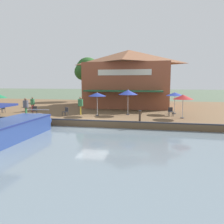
# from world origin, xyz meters

# --- Properties ---
(ground_plane) EXTENTS (220.00, 220.00, 0.00)m
(ground_plane) POSITION_xyz_m (0.00, 0.00, 0.00)
(ground_plane) COLOR #4C5B47
(quay_deck) EXTENTS (22.00, 56.00, 0.60)m
(quay_deck) POSITION_xyz_m (-11.00, 0.00, 0.30)
(quay_deck) COLOR brown
(quay_deck) RESTS_ON ground
(quay_edge_fender) EXTENTS (0.20, 50.40, 0.10)m
(quay_edge_fender) POSITION_xyz_m (-0.10, 0.00, 0.65)
(quay_edge_fender) COLOR #2D2D33
(quay_edge_fender) RESTS_ON quay_deck
(waterfront_restaurant) EXTENTS (10.92, 11.38, 7.76)m
(waterfront_restaurant) POSITION_xyz_m (-13.10, 1.49, 4.55)
(waterfront_restaurant) COLOR brown
(waterfront_restaurant) RESTS_ON quay_deck
(patio_umbrella_near_quay_edge) EXTENTS (1.78, 1.78, 2.34)m
(patio_umbrella_near_quay_edge) POSITION_xyz_m (-3.16, -0.41, 2.71)
(patio_umbrella_near_quay_edge) COLOR #B7B7B7
(patio_umbrella_near_quay_edge) RESTS_ON quay_deck
(patio_umbrella_mid_patio_left) EXTENTS (1.94, 1.94, 2.58)m
(patio_umbrella_mid_patio_left) POSITION_xyz_m (-4.32, 2.51, 2.90)
(patio_umbrella_mid_patio_left) COLOR #B7B7B7
(patio_umbrella_mid_patio_left) RESTS_ON quay_deck
(patio_umbrella_back_row) EXTENTS (1.86, 1.86, 2.22)m
(patio_umbrella_back_row) POSITION_xyz_m (-3.13, 7.73, 2.56)
(patio_umbrella_back_row) COLOR #B7B7B7
(patio_umbrella_back_row) RESTS_ON quay_deck
(patio_umbrella_by_entrance) EXTENTS (1.86, 1.86, 2.30)m
(patio_umbrella_by_entrance) POSITION_xyz_m (-5.98, 7.24, 2.68)
(patio_umbrella_by_entrance) COLOR #B7B7B7
(patio_umbrella_by_entrance) RESTS_ON quay_deck
(cafe_chair_beside_entrance) EXTENTS (0.46, 0.46, 0.85)m
(cafe_chair_beside_entrance) POSITION_xyz_m (-3.14, -11.11, 1.08)
(cafe_chair_beside_entrance) COLOR #2D2D33
(cafe_chair_beside_entrance) RESTS_ON quay_deck
(cafe_chair_under_first_umbrella) EXTENTS (0.59, 0.59, 0.85)m
(cafe_chair_under_first_umbrella) POSITION_xyz_m (-2.31, -3.42, 1.08)
(cafe_chair_under_first_umbrella) COLOR #2D2D33
(cafe_chair_under_first_umbrella) RESTS_ON quay_deck
(cafe_chair_facing_river) EXTENTS (0.56, 0.56, 0.85)m
(cafe_chair_facing_river) POSITION_xyz_m (-2.72, -7.02, 1.08)
(cafe_chair_facing_river) COLOR #2D2D33
(cafe_chair_facing_river) RESTS_ON quay_deck
(cafe_chair_far_corner_seat) EXTENTS (0.52, 0.52, 0.85)m
(cafe_chair_far_corner_seat) POSITION_xyz_m (-4.37, 6.76, 1.08)
(cafe_chair_far_corner_seat) COLOR #2D2D33
(cafe_chair_far_corner_seat) RESTS_ON quay_deck
(person_at_quay_edge) EXTENTS (0.51, 0.51, 1.79)m
(person_at_quay_edge) POSITION_xyz_m (-1.28, -7.08, 1.74)
(person_at_quay_edge) COLOR #337547
(person_at_quay_edge) RESTS_ON quay_deck
(person_near_entrance) EXTENTS (0.46, 0.46, 1.63)m
(person_near_entrance) POSITION_xyz_m (-4.75, -8.44, 1.62)
(person_near_entrance) COLOR #B23338
(person_near_entrance) RESTS_ON quay_deck
(person_mid_patio) EXTENTS (0.52, 0.52, 1.83)m
(person_mid_patio) POSITION_xyz_m (-3.49, -2.28, 1.76)
(person_mid_patio) COLOR gold
(person_mid_patio) RESTS_ON quay_deck
(motorboat_second_along) EXTENTS (8.08, 2.64, 2.49)m
(motorboat_second_along) POSITION_xyz_m (4.15, -4.38, 0.78)
(motorboat_second_along) COLOR navy
(motorboat_second_along) RESTS_ON river_water
(mooring_post) EXTENTS (0.22, 0.22, 0.98)m
(mooring_post) POSITION_xyz_m (-0.35, 4.01, 1.10)
(mooring_post) COLOR #473323
(mooring_post) RESTS_ON quay_deck
(tree_behind_restaurant) EXTENTS (3.39, 3.23, 5.67)m
(tree_behind_restaurant) POSITION_xyz_m (-19.41, 4.88, 4.53)
(tree_behind_restaurant) COLOR brown
(tree_behind_restaurant) RESTS_ON quay_deck
(tree_upstream_bank) EXTENTS (4.41, 4.20, 7.66)m
(tree_upstream_bank) POSITION_xyz_m (-19.60, -6.73, 6.04)
(tree_upstream_bank) COLOR brown
(tree_upstream_bank) RESTS_ON quay_deck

